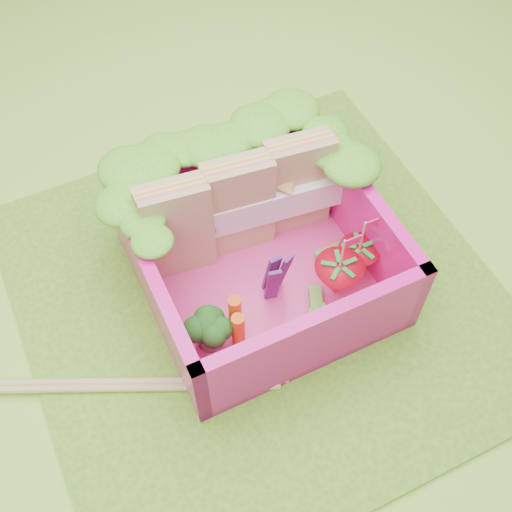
{
  "coord_description": "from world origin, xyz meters",
  "views": [
    {
      "loc": [
        -0.84,
        -1.7,
        3.2
      ],
      "look_at": [
        0.02,
        0.09,
        0.28
      ],
      "focal_mm": 45.0,
      "sensor_mm": 36.0,
      "label": 1
    }
  ],
  "objects_px": {
    "broccoli": "(207,328)",
    "strawberry_right": "(357,260)",
    "sandwich_stack": "(239,205)",
    "bento_box": "(260,252)",
    "chopsticks": "(79,385)",
    "strawberry_left": "(337,280)"
  },
  "relations": [
    {
      "from": "broccoli",
      "to": "strawberry_right",
      "type": "bearing_deg",
      "value": 3.42
    },
    {
      "from": "sandwich_stack",
      "to": "broccoli",
      "type": "xyz_separation_m",
      "value": [
        -0.44,
        -0.55,
        -0.15
      ]
    },
    {
      "from": "bento_box",
      "to": "chopsticks",
      "type": "xyz_separation_m",
      "value": [
        -1.15,
        -0.2,
        -0.25
      ]
    },
    {
      "from": "broccoli",
      "to": "strawberry_left",
      "type": "relative_size",
      "value": 0.65
    },
    {
      "from": "broccoli",
      "to": "strawberry_left",
      "type": "xyz_separation_m",
      "value": [
        0.76,
        -0.02,
        -0.03
      ]
    },
    {
      "from": "bento_box",
      "to": "sandwich_stack",
      "type": "xyz_separation_m",
      "value": [
        0.0,
        0.27,
        0.1
      ]
    },
    {
      "from": "bento_box",
      "to": "chopsticks",
      "type": "height_order",
      "value": "bento_box"
    },
    {
      "from": "sandwich_stack",
      "to": "strawberry_right",
      "type": "distance_m",
      "value": 0.73
    },
    {
      "from": "strawberry_right",
      "to": "chopsticks",
      "type": "distance_m",
      "value": 1.65
    },
    {
      "from": "bento_box",
      "to": "sandwich_stack",
      "type": "relative_size",
      "value": 1.08
    },
    {
      "from": "strawberry_right",
      "to": "chopsticks",
      "type": "bearing_deg",
      "value": 179.06
    },
    {
      "from": "broccoli",
      "to": "strawberry_right",
      "type": "xyz_separation_m",
      "value": [
        0.94,
        0.06,
        -0.05
      ]
    },
    {
      "from": "strawberry_right",
      "to": "sandwich_stack",
      "type": "bearing_deg",
      "value": 134.98
    },
    {
      "from": "sandwich_stack",
      "to": "strawberry_left",
      "type": "relative_size",
      "value": 2.36
    },
    {
      "from": "sandwich_stack",
      "to": "broccoli",
      "type": "height_order",
      "value": "sandwich_stack"
    },
    {
      "from": "strawberry_right",
      "to": "strawberry_left",
      "type": "bearing_deg",
      "value": -156.07
    },
    {
      "from": "sandwich_stack",
      "to": "broccoli",
      "type": "bearing_deg",
      "value": -128.76
    },
    {
      "from": "chopsticks",
      "to": "strawberry_left",
      "type": "bearing_deg",
      "value": -4.04
    },
    {
      "from": "broccoli",
      "to": "bento_box",
      "type": "bearing_deg",
      "value": 32.42
    },
    {
      "from": "chopsticks",
      "to": "sandwich_stack",
      "type": "bearing_deg",
      "value": 22.15
    },
    {
      "from": "strawberry_left",
      "to": "bento_box",
      "type": "bearing_deg",
      "value": 137.48
    },
    {
      "from": "strawberry_left",
      "to": "sandwich_stack",
      "type": "bearing_deg",
      "value": 119.31
    }
  ]
}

